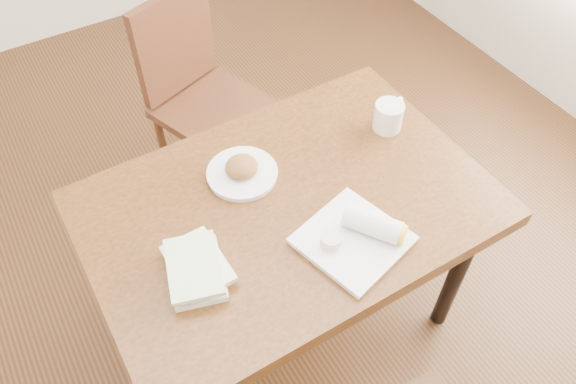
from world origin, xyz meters
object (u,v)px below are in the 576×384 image
table (288,218)px  plate_scone (242,171)px  coffee_mug (389,115)px  plate_burrito (359,235)px  book_stack (196,268)px  chair_far (198,88)px

table → plate_scone: 0.21m
plate_scone → coffee_mug: size_ratio=1.60×
coffee_mug → plate_burrito: coffee_mug is taller
table → coffee_mug: (0.48, 0.12, 0.13)m
plate_burrito → book_stack: 0.48m
plate_scone → plate_burrito: size_ratio=0.68×
plate_scone → plate_burrito: 0.44m
coffee_mug → plate_burrito: 0.52m
chair_far → plate_burrito: chair_far is taller
table → chair_far: (0.08, 0.90, -0.12)m
coffee_mug → plate_burrito: size_ratio=0.43×
chair_far → book_stack: bearing=-113.9°
table → book_stack: (-0.36, -0.09, 0.11)m
plate_burrito → table: bearing=113.6°
coffee_mug → table: bearing=-166.4°
table → book_stack: size_ratio=5.01×
table → plate_scone: (-0.07, 0.17, 0.10)m
plate_scone → plate_burrito: plate_burrito is taller
plate_scone → book_stack: (-0.29, -0.26, 0.01)m
book_stack → table: bearing=14.3°
coffee_mug → book_stack: coffee_mug is taller
table → chair_far: bearing=84.8°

